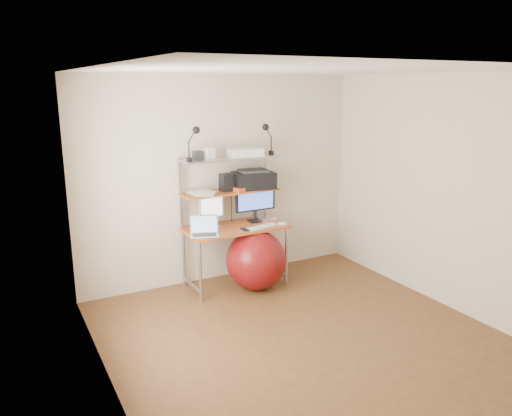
# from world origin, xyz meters

# --- Properties ---
(room) EXTENTS (3.60, 3.60, 3.60)m
(room) POSITION_xyz_m (0.00, 0.00, 1.25)
(room) COLOR brown
(room) RESTS_ON ground
(computer_desk) EXTENTS (1.20, 0.60, 1.57)m
(computer_desk) POSITION_xyz_m (0.00, 1.50, 0.96)
(computer_desk) COLOR #BF5E25
(computer_desk) RESTS_ON ground
(desktop) EXTENTS (1.20, 0.60, 0.00)m
(desktop) POSITION_xyz_m (0.00, 1.44, 0.74)
(desktop) COLOR #BF5E25
(desktop) RESTS_ON computer_desk
(mid_shelf) EXTENTS (1.18, 0.34, 0.00)m
(mid_shelf) POSITION_xyz_m (0.00, 1.57, 1.15)
(mid_shelf) COLOR #BF5E25
(mid_shelf) RESTS_ON computer_desk
(top_shelf) EXTENTS (1.18, 0.34, 0.00)m
(top_shelf) POSITION_xyz_m (0.00, 1.57, 1.55)
(top_shelf) COLOR #A8A8AC
(top_shelf) RESTS_ON computer_desk
(floor) EXTENTS (3.60, 3.60, 0.00)m
(floor) POSITION_xyz_m (0.00, 0.00, 0.00)
(floor) COLOR brown
(floor) RESTS_ON ground
(wall_outlet) EXTENTS (0.08, 0.01, 0.12)m
(wall_outlet) POSITION_xyz_m (0.85, 1.79, 0.30)
(wall_outlet) COLOR white
(wall_outlet) RESTS_ON room
(monitor_silver) EXTENTS (0.35, 0.17, 0.40)m
(monitor_silver) POSITION_xyz_m (-0.25, 1.56, 0.95)
(monitor_silver) COLOR #B6B6BB
(monitor_silver) RESTS_ON desktop
(monitor_black) EXTENTS (0.53, 0.15, 0.53)m
(monitor_black) POSITION_xyz_m (0.33, 1.55, 1.01)
(monitor_black) COLOR black
(monitor_black) RESTS_ON desktop
(laptop) EXTENTS (0.38, 0.34, 0.28)m
(laptop) POSITION_xyz_m (-0.45, 1.30, 0.79)
(laptop) COLOR silver
(laptop) RESTS_ON desktop
(keyboard) EXTENTS (0.41, 0.18, 0.01)m
(keyboard) POSITION_xyz_m (0.27, 1.27, 0.75)
(keyboard) COLOR white
(keyboard) RESTS_ON desktop
(mouse) EXTENTS (0.09, 0.07, 0.02)m
(mouse) POSITION_xyz_m (0.54, 1.26, 0.75)
(mouse) COLOR white
(mouse) RESTS_ON desktop
(mac_mini) EXTENTS (0.24, 0.24, 0.04)m
(mac_mini) POSITION_xyz_m (0.46, 1.55, 0.76)
(mac_mini) COLOR silver
(mac_mini) RESTS_ON desktop
(phone) EXTENTS (0.07, 0.13, 0.01)m
(phone) POSITION_xyz_m (0.04, 1.27, 0.74)
(phone) COLOR black
(phone) RESTS_ON desktop
(printer) EXTENTS (0.52, 0.39, 0.23)m
(printer) POSITION_xyz_m (0.31, 1.56, 1.26)
(printer) COLOR black
(printer) RESTS_ON mid_shelf
(nas_cube) EXTENTS (0.15, 0.15, 0.21)m
(nas_cube) POSITION_xyz_m (-0.04, 1.57, 1.25)
(nas_cube) COLOR black
(nas_cube) RESTS_ON mid_shelf
(red_box) EXTENTS (0.19, 0.15, 0.05)m
(red_box) POSITION_xyz_m (0.11, 1.47, 1.17)
(red_box) COLOR #B4411C
(red_box) RESTS_ON mid_shelf
(scanner) EXTENTS (0.42, 0.30, 0.10)m
(scanner) POSITION_xyz_m (0.20, 1.57, 1.60)
(scanner) COLOR white
(scanner) RESTS_ON top_shelf
(box_white) EXTENTS (0.12, 0.11, 0.12)m
(box_white) POSITION_xyz_m (-0.26, 1.57, 1.61)
(box_white) COLOR white
(box_white) RESTS_ON top_shelf
(box_grey) EXTENTS (0.11, 0.11, 0.10)m
(box_grey) POSITION_xyz_m (-0.39, 1.58, 1.60)
(box_grey) COLOR #2C2C2E
(box_grey) RESTS_ON top_shelf
(clip_lamp_left) EXTENTS (0.15, 0.09, 0.39)m
(clip_lamp_left) POSITION_xyz_m (-0.47, 1.46, 1.83)
(clip_lamp_left) COLOR black
(clip_lamp_left) RESTS_ON top_shelf
(clip_lamp_right) EXTENTS (0.15, 0.08, 0.38)m
(clip_lamp_right) POSITION_xyz_m (0.47, 1.53, 1.82)
(clip_lamp_right) COLOR black
(clip_lamp_right) RESTS_ON top_shelf
(exercise_ball) EXTENTS (0.72, 0.72, 0.72)m
(exercise_ball) POSITION_xyz_m (0.16, 1.23, 0.36)
(exercise_ball) COLOR maroon
(exercise_ball) RESTS_ON floor
(paper_stack) EXTENTS (0.33, 0.43, 0.02)m
(paper_stack) POSITION_xyz_m (-0.36, 1.57, 1.16)
(paper_stack) COLOR white
(paper_stack) RESTS_ON mid_shelf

